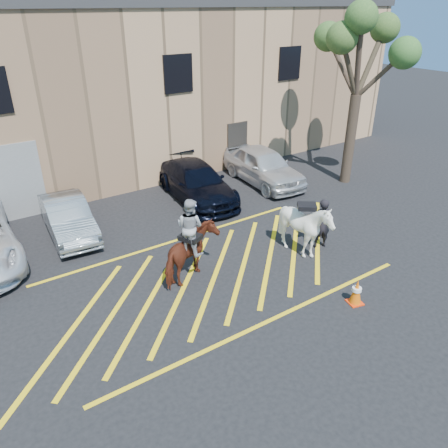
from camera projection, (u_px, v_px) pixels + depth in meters
ground at (210, 271)px, 13.09m from camera, size 90.00×90.00×0.00m
car_silver_sedan at (68, 217)px, 14.87m from camera, size 1.64×3.95×1.27m
car_blue_suv at (197, 182)px, 17.59m from camera, size 2.58×5.09×1.42m
car_white_suv at (263, 166)px, 19.13m from camera, size 2.21×4.72×1.56m
handler at (321, 223)px, 14.02m from camera, size 0.72×0.59×1.69m
warehouse at (70, 87)px, 20.26m from camera, size 32.42×10.20×7.30m
hatching_zone at (215, 275)px, 12.87m from camera, size 12.60×5.12×0.01m
mounted_bay at (191, 248)px, 12.28m from camera, size 2.09×1.62×2.51m
saddled_white at (305, 228)px, 13.53m from camera, size 2.25×2.28×1.88m
traffic_cone at (356, 292)px, 11.53m from camera, size 0.46×0.46×0.73m
tree at (363, 45)px, 17.02m from camera, size 3.99×4.37×7.31m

